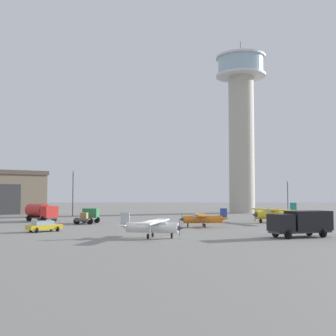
{
  "coord_description": "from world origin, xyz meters",
  "views": [
    {
      "loc": [
        2.8,
        -47.08,
        4.68
      ],
      "look_at": [
        1.1,
        23.76,
        8.92
      ],
      "focal_mm": 46.87,
      "sensor_mm": 36.0,
      "label": 1
    }
  ],
  "objects_px": {
    "airplane_orange": "(203,218)",
    "car_yellow": "(44,226)",
    "control_tower": "(241,117)",
    "truck_flatbed_green": "(88,216)",
    "light_post_west": "(73,189)",
    "light_post_centre": "(288,194)",
    "truck_fuel_tanker_red": "(41,211)",
    "airplane_white": "(151,226)",
    "airplane_yellow": "(275,213)",
    "truck_box_black": "(301,222)",
    "traffic_cone_near_left": "(314,227)"
  },
  "relations": [
    {
      "from": "airplane_yellow",
      "to": "truck_fuel_tanker_red",
      "type": "relative_size",
      "value": 1.65
    },
    {
      "from": "airplane_orange",
      "to": "car_yellow",
      "type": "bearing_deg",
      "value": 18.81
    },
    {
      "from": "car_yellow",
      "to": "airplane_white",
      "type": "bearing_deg",
      "value": -71.81
    },
    {
      "from": "light_post_centre",
      "to": "traffic_cone_near_left",
      "type": "distance_m",
      "value": 40.47
    },
    {
      "from": "light_post_west",
      "to": "airplane_orange",
      "type": "bearing_deg",
      "value": -49.6
    },
    {
      "from": "truck_flatbed_green",
      "to": "truck_fuel_tanker_red",
      "type": "distance_m",
      "value": 10.57
    },
    {
      "from": "airplane_orange",
      "to": "truck_flatbed_green",
      "type": "height_order",
      "value": "airplane_orange"
    },
    {
      "from": "control_tower",
      "to": "truck_fuel_tanker_red",
      "type": "relative_size",
      "value": 6.7
    },
    {
      "from": "control_tower",
      "to": "light_post_centre",
      "type": "relative_size",
      "value": 5.65
    },
    {
      "from": "airplane_white",
      "to": "truck_fuel_tanker_red",
      "type": "bearing_deg",
      "value": 137.7
    },
    {
      "from": "airplane_white",
      "to": "airplane_orange",
      "type": "distance_m",
      "value": 17.07
    },
    {
      "from": "airplane_white",
      "to": "airplane_yellow",
      "type": "bearing_deg",
      "value": 64.96
    },
    {
      "from": "airplane_orange",
      "to": "light_post_west",
      "type": "bearing_deg",
      "value": -53.29
    },
    {
      "from": "truck_fuel_tanker_red",
      "to": "light_post_centre",
      "type": "height_order",
      "value": "light_post_centre"
    },
    {
      "from": "truck_box_black",
      "to": "light_post_centre",
      "type": "distance_m",
      "value": 51.21
    },
    {
      "from": "truck_flatbed_green",
      "to": "light_post_centre",
      "type": "bearing_deg",
      "value": -48.26
    },
    {
      "from": "airplane_white",
      "to": "car_yellow",
      "type": "relative_size",
      "value": 2.13
    },
    {
      "from": "control_tower",
      "to": "car_yellow",
      "type": "bearing_deg",
      "value": -120.23
    },
    {
      "from": "truck_flatbed_green",
      "to": "light_post_west",
      "type": "relative_size",
      "value": 0.6
    },
    {
      "from": "truck_box_black",
      "to": "traffic_cone_near_left",
      "type": "distance_m",
      "value": 11.26
    },
    {
      "from": "truck_flatbed_green",
      "to": "light_post_west",
      "type": "xyz_separation_m",
      "value": [
        -8.25,
        23.42,
        4.58
      ]
    },
    {
      "from": "airplane_orange",
      "to": "truck_box_black",
      "type": "xyz_separation_m",
      "value": [
        9.83,
        -14.65,
        0.38
      ]
    },
    {
      "from": "light_post_west",
      "to": "truck_fuel_tanker_red",
      "type": "bearing_deg",
      "value": -93.3
    },
    {
      "from": "airplane_orange",
      "to": "truck_box_black",
      "type": "bearing_deg",
      "value": 120.19
    },
    {
      "from": "truck_box_black",
      "to": "airplane_white",
      "type": "bearing_deg",
      "value": -18.4
    },
    {
      "from": "airplane_yellow",
      "to": "truck_fuel_tanker_red",
      "type": "distance_m",
      "value": 39.84
    },
    {
      "from": "airplane_yellow",
      "to": "traffic_cone_near_left",
      "type": "distance_m",
      "value": 14.54
    },
    {
      "from": "truck_flatbed_green",
      "to": "airplane_orange",
      "type": "bearing_deg",
      "value": -106.38
    },
    {
      "from": "airplane_orange",
      "to": "light_post_centre",
      "type": "xyz_separation_m",
      "value": [
        20.78,
        35.28,
        3.45
      ]
    },
    {
      "from": "truck_flatbed_green",
      "to": "traffic_cone_near_left",
      "type": "bearing_deg",
      "value": -104.02
    },
    {
      "from": "light_post_west",
      "to": "traffic_cone_near_left",
      "type": "xyz_separation_m",
      "value": [
        40.71,
        -35.36,
        -5.41
      ]
    },
    {
      "from": "airplane_white",
      "to": "truck_flatbed_green",
      "type": "xyz_separation_m",
      "value": [
        -11.59,
        23.3,
        -0.09
      ]
    },
    {
      "from": "airplane_yellow",
      "to": "light_post_centre",
      "type": "height_order",
      "value": "light_post_centre"
    },
    {
      "from": "truck_box_black",
      "to": "airplane_orange",
      "type": "bearing_deg",
      "value": -78.57
    },
    {
      "from": "car_yellow",
      "to": "traffic_cone_near_left",
      "type": "distance_m",
      "value": 35.01
    },
    {
      "from": "truck_flatbed_green",
      "to": "truck_fuel_tanker_red",
      "type": "height_order",
      "value": "truck_fuel_tanker_red"
    },
    {
      "from": "airplane_yellow",
      "to": "light_post_centre",
      "type": "relative_size",
      "value": 1.39
    },
    {
      "from": "truck_flatbed_green",
      "to": "truck_fuel_tanker_red",
      "type": "xyz_separation_m",
      "value": [
        -9.32,
        4.95,
        0.53
      ]
    },
    {
      "from": "truck_box_black",
      "to": "light_post_centre",
      "type": "relative_size",
      "value": 0.95
    },
    {
      "from": "airplane_yellow",
      "to": "light_post_west",
      "type": "xyz_separation_m",
      "value": [
        -38.69,
        21.01,
        4.23
      ]
    },
    {
      "from": "airplane_yellow",
      "to": "airplane_orange",
      "type": "height_order",
      "value": "airplane_yellow"
    },
    {
      "from": "control_tower",
      "to": "airplane_yellow",
      "type": "height_order",
      "value": "control_tower"
    },
    {
      "from": "control_tower",
      "to": "light_post_centre",
      "type": "bearing_deg",
      "value": -56.6
    },
    {
      "from": "airplane_white",
      "to": "truck_flatbed_green",
      "type": "relative_size",
      "value": 1.57
    },
    {
      "from": "truck_fuel_tanker_red",
      "to": "light_post_west",
      "type": "xyz_separation_m",
      "value": [
        1.07,
        18.47,
        4.05
      ]
    },
    {
      "from": "control_tower",
      "to": "truck_box_black",
      "type": "height_order",
      "value": "control_tower"
    },
    {
      "from": "control_tower",
      "to": "truck_flatbed_green",
      "type": "xyz_separation_m",
      "value": [
        -30.52,
        -40.41,
        -23.06
      ]
    },
    {
      "from": "truck_flatbed_green",
      "to": "control_tower",
      "type": "bearing_deg",
      "value": -30.89
    },
    {
      "from": "truck_fuel_tanker_red",
      "to": "truck_box_black",
      "type": "bearing_deg",
      "value": 1.89
    },
    {
      "from": "truck_fuel_tanker_red",
      "to": "car_yellow",
      "type": "height_order",
      "value": "truck_fuel_tanker_red"
    }
  ]
}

